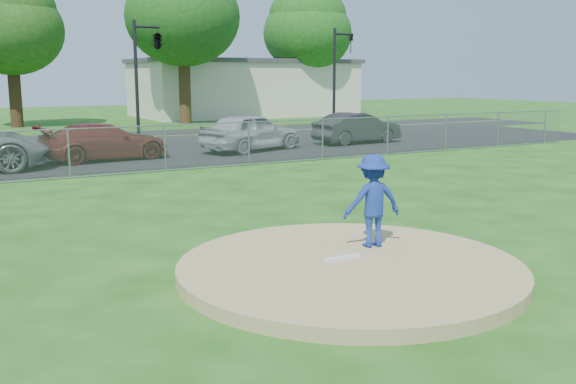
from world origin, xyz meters
name	(u,v)px	position (x,y,z in m)	size (l,w,h in m)	color
ground	(155,183)	(0.00, 10.00, 0.00)	(120.00, 120.00, 0.00)	#184B10
pitchers_mound	(350,268)	(0.00, 0.00, 0.10)	(5.40, 5.40, 0.20)	tan
pitching_rubber	(343,258)	(0.00, 0.20, 0.22)	(0.60, 0.15, 0.04)	white
chain_link_fence	(135,150)	(0.00, 12.00, 0.75)	(40.00, 0.06, 1.50)	gray
parking_lot	(102,158)	(0.00, 16.50, 0.01)	(50.00, 8.00, 0.01)	black
street	(65,141)	(0.00, 24.00, 0.00)	(60.00, 7.00, 0.01)	black
commercial_building	(244,87)	(16.00, 38.00, 2.16)	(16.40, 9.40, 4.30)	beige
tree_center	(9,17)	(-1.00, 34.00, 6.47)	(6.16, 6.16, 9.84)	#331E12
tree_right	(182,2)	(9.00, 32.00, 7.65)	(7.28, 7.28, 11.63)	#382614
tree_far_right	(308,22)	(20.00, 35.00, 7.06)	(6.72, 6.72, 10.74)	#342412
traffic_signal_center	(155,42)	(3.97, 22.00, 4.61)	(1.42, 2.48, 5.60)	black
traffic_signal_right	(338,70)	(14.24, 22.00, 3.36)	(1.28, 0.20, 5.60)	black
pitcher	(373,201)	(0.88, 0.63, 0.99)	(1.02, 0.59, 1.58)	navy
parked_car_darkred	(104,142)	(-0.05, 15.81, 0.69)	(1.90, 4.67, 1.36)	maroon
parked_car_pearl	(251,132)	(5.95, 15.88, 0.80)	(1.86, 4.62, 1.57)	#B0B2B5
parked_car_charcoal	(357,128)	(11.55, 16.25, 0.71)	(1.48, 4.23, 1.39)	#262629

